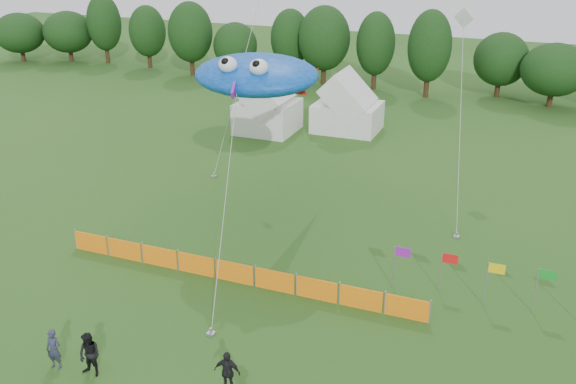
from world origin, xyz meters
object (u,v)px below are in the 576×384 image
at_px(spectator_b, 90,355).
at_px(barrier_fence, 234,272).
at_px(tent_right, 348,108).
at_px(stingray_kite, 260,73).
at_px(tent_left, 268,107).
at_px(spectator_d, 227,372).
at_px(spectator_a, 54,349).

bearing_deg(spectator_b, barrier_fence, 77.45).
height_order(tent_right, barrier_fence, tent_right).
xyz_separation_m(barrier_fence, stingray_kite, (-1.31, 6.19, 7.86)).
distance_m(tent_left, spectator_b, 30.37).
bearing_deg(spectator_d, stingray_kite, 102.64).
distance_m(tent_right, spectator_d, 31.65).
bearing_deg(stingray_kite, tent_left, 112.38).
height_order(spectator_a, spectator_d, spectator_d).
bearing_deg(stingray_kite, spectator_a, -98.64).
distance_m(tent_right, spectator_b, 32.28).
relative_size(barrier_fence, stingray_kite, 0.97).
bearing_deg(spectator_a, barrier_fence, 60.06).
height_order(barrier_fence, stingray_kite, stingray_kite).
distance_m(tent_right, barrier_fence, 24.51).
xyz_separation_m(tent_left, barrier_fence, (7.78, -21.91, -1.48)).
xyz_separation_m(spectator_b, spectator_d, (5.03, 1.04, -0.05)).
bearing_deg(barrier_fence, spectator_a, -113.38).
relative_size(tent_left, barrier_fence, 0.25).
bearing_deg(spectator_d, spectator_a, -175.63).
bearing_deg(tent_left, spectator_d, -69.32).
bearing_deg(barrier_fence, spectator_b, -103.99).
relative_size(tent_right, spectator_d, 3.09).
distance_m(tent_right, stingray_kite, 19.36).
bearing_deg(tent_right, stingray_kite, -87.86).
bearing_deg(spectator_b, stingray_kite, 88.79).
distance_m(tent_left, barrier_fence, 23.30).
bearing_deg(barrier_fence, stingray_kite, 101.96).
bearing_deg(stingray_kite, tent_right, 92.14).
distance_m(tent_left, tent_right, 6.31).
distance_m(spectator_a, stingray_kite, 16.24).
xyz_separation_m(tent_right, spectator_b, (0.03, -32.27, -0.94)).
height_order(tent_left, stingray_kite, stingray_kite).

